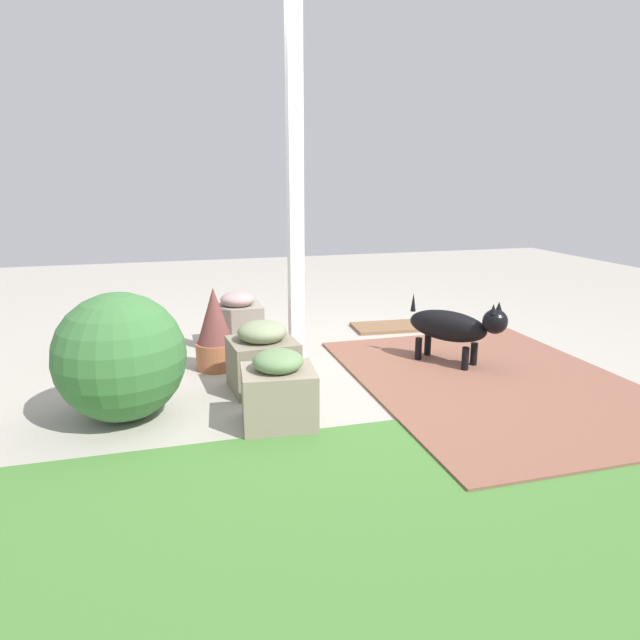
{
  "coord_description": "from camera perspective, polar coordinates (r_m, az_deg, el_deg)",
  "views": [
    {
      "loc": [
        1.19,
        3.82,
        1.38
      ],
      "look_at": [
        0.19,
        0.23,
        0.43
      ],
      "focal_mm": 31.69,
      "sensor_mm": 36.0,
      "label": 1
    }
  ],
  "objects": [
    {
      "name": "round_shrub",
      "position": [
        3.45,
        -19.52,
        -3.53
      ],
      "size": [
        0.75,
        0.75,
        0.75
      ],
      "primitive_type": "sphere",
      "color": "#396E37",
      "rests_on": "ground"
    },
    {
      "name": "brick_path",
      "position": [
        4.1,
        17.25,
        -5.99
      ],
      "size": [
        1.8,
        2.4,
        0.02
      ],
      "primitive_type": "cube",
      "color": "brown",
      "rests_on": "ground"
    },
    {
      "name": "stone_planter_far",
      "position": [
        3.23,
        -4.21,
        -7.13
      ],
      "size": [
        0.44,
        0.4,
        0.44
      ],
      "color": "gray",
      "rests_on": "ground"
    },
    {
      "name": "lawn_patch",
      "position": [
        2.07,
        5.88,
        -27.6
      ],
      "size": [
        5.2,
        2.8,
        0.01
      ],
      "primitive_type": "cube",
      "color": "#437632",
      "rests_on": "ground"
    },
    {
      "name": "porch_pillar",
      "position": [
        3.95,
        -2.53,
        13.04
      ],
      "size": [
        0.1,
        0.1,
        2.6
      ],
      "primitive_type": "cube",
      "color": "white",
      "rests_on": "ground"
    },
    {
      "name": "doormat",
      "position": [
        5.34,
        7.03,
        -0.69
      ],
      "size": [
        0.7,
        0.43,
        0.03
      ],
      "primitive_type": "cube",
      "rotation": [
        0.0,
        0.0,
        -0.06
      ],
      "color": "brown",
      "rests_on": "ground"
    },
    {
      "name": "stone_planter_nearest",
      "position": [
        4.82,
        -8.26,
        0.02
      ],
      "size": [
        0.4,
        0.35,
        0.45
      ],
      "color": "gray",
      "rests_on": "ground"
    },
    {
      "name": "stone_planter_mid",
      "position": [
        3.77,
        -5.8,
        -3.82
      ],
      "size": [
        0.46,
        0.43,
        0.47
      ],
      "color": "gray",
      "rests_on": "ground"
    },
    {
      "name": "dog",
      "position": [
        4.3,
        13.38,
        -0.62
      ],
      "size": [
        0.56,
        0.7,
        0.53
      ],
      "color": "black",
      "rests_on": "ground"
    },
    {
      "name": "terracotta_pot_broad",
      "position": [
        4.65,
        -20.44,
        -0.56
      ],
      "size": [
        0.42,
        0.42,
        0.45
      ],
      "color": "#B86F47",
      "rests_on": "ground"
    },
    {
      "name": "terracotta_pot_spiky",
      "position": [
        4.2,
        -10.58,
        -1.05
      ],
      "size": [
        0.29,
        0.29,
        0.61
      ],
      "color": "#A85F3C",
      "rests_on": "ground"
    },
    {
      "name": "ground_plane",
      "position": [
        4.24,
        1.61,
        -4.79
      ],
      "size": [
        12.0,
        12.0,
        0.0
      ],
      "primitive_type": "plane",
      "color": "#A39D90"
    }
  ]
}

